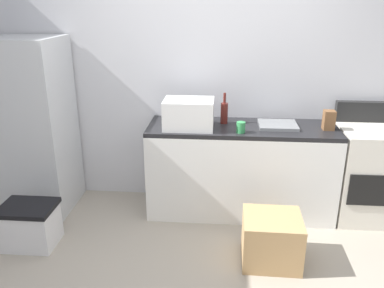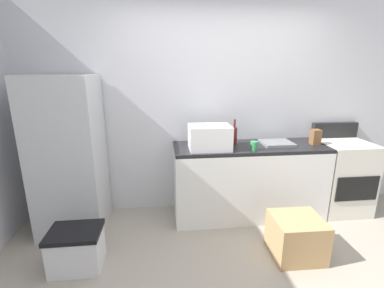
{
  "view_description": "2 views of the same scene",
  "coord_description": "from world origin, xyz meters",
  "views": [
    {
      "loc": [
        0.11,
        -2.41,
        2.03
      ],
      "look_at": [
        -0.14,
        0.7,
        0.89
      ],
      "focal_mm": 36.94,
      "sensor_mm": 36.0,
      "label": 1
    },
    {
      "loc": [
        -0.72,
        -1.77,
        1.77
      ],
      "look_at": [
        -0.44,
        0.76,
        1.06
      ],
      "focal_mm": 25.22,
      "sensor_mm": 36.0,
      "label": 2
    }
  ],
  "objects": [
    {
      "name": "wall_back",
      "position": [
        0.0,
        1.55,
        1.3
      ],
      "size": [
        5.0,
        0.1,
        2.6
      ],
      "primitive_type": "cube",
      "color": "silver",
      "rests_on": "ground_plane"
    },
    {
      "name": "kitchen_counter",
      "position": [
        0.3,
        1.2,
        0.45
      ],
      "size": [
        1.8,
        0.6,
        0.9
      ],
      "color": "white",
      "rests_on": "ground_plane"
    },
    {
      "name": "sink_basin",
      "position": [
        0.63,
        1.22,
        0.92
      ],
      "size": [
        0.36,
        0.32,
        0.03
      ],
      "primitive_type": "cube",
      "color": "slate",
      "rests_on": "kitchen_counter"
    },
    {
      "name": "storage_bin",
      "position": [
        -1.54,
        0.44,
        0.19
      ],
      "size": [
        0.46,
        0.36,
        0.38
      ],
      "color": "silver",
      "rests_on": "ground_plane"
    },
    {
      "name": "microwave",
      "position": [
        -0.2,
        1.11,
        1.04
      ],
      "size": [
        0.46,
        0.34,
        0.27
      ],
      "primitive_type": "cube",
      "color": "white",
      "rests_on": "kitchen_counter"
    },
    {
      "name": "stove_oven",
      "position": [
        1.52,
        1.21,
        0.47
      ],
      "size": [
        0.6,
        0.61,
        1.1
      ],
      "color": "silver",
      "rests_on": "ground_plane"
    },
    {
      "name": "knife_block",
      "position": [
        1.09,
        1.17,
        0.99
      ],
      "size": [
        0.1,
        0.1,
        0.18
      ],
      "primitive_type": "cube",
      "color": "brown",
      "rests_on": "kitchen_counter"
    },
    {
      "name": "cardboard_box_large",
      "position": [
        0.53,
        0.38,
        0.2
      ],
      "size": [
        0.47,
        0.44,
        0.4
      ],
      "primitive_type": "cube",
      "rotation": [
        0.0,
        0.0,
        -0.02
      ],
      "color": "tan",
      "rests_on": "ground_plane"
    },
    {
      "name": "coffee_mug",
      "position": [
        0.28,
        1.01,
        0.95
      ],
      "size": [
        0.08,
        0.08,
        0.1
      ],
      "primitive_type": "cylinder",
      "color": "#338C4C",
      "rests_on": "kitchen_counter"
    },
    {
      "name": "refrigerator",
      "position": [
        -1.75,
        1.15,
        0.86
      ],
      "size": [
        0.68,
        0.66,
        1.72
      ],
      "primitive_type": "cube",
      "color": "silver",
      "rests_on": "ground_plane"
    },
    {
      "name": "wine_bottle",
      "position": [
        0.12,
        1.29,
        1.01
      ],
      "size": [
        0.07,
        0.07,
        0.3
      ],
      "color": "#591E19",
      "rests_on": "kitchen_counter"
    }
  ]
}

